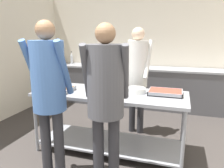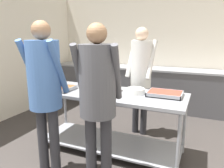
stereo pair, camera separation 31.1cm
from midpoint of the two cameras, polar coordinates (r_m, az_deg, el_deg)
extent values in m
cube|color=beige|center=(5.43, 12.72, 8.81)|extent=(5.01, 0.06, 2.65)
cube|color=beige|center=(4.74, -24.41, 7.48)|extent=(0.06, 4.40, 2.65)
cube|color=#4C4C51|center=(5.20, 11.47, -1.11)|extent=(4.85, 0.62, 0.89)
cube|color=gray|center=(5.11, 11.70, 3.96)|extent=(4.85, 0.65, 0.04)
cube|color=black|center=(5.01, 22.67, 3.16)|extent=(0.55, 0.44, 0.02)
cube|color=gray|center=(3.05, 2.17, -2.61)|extent=(2.11, 0.79, 0.04)
cube|color=gray|center=(3.32, 2.06, -14.99)|extent=(2.03, 0.71, 0.02)
cylinder|color=gray|center=(3.40, -16.33, -9.28)|extent=(0.04, 0.04, 0.84)
cylinder|color=gray|center=(2.70, 20.26, -15.55)|extent=(0.04, 0.04, 0.84)
cylinder|color=gray|center=(3.92, -9.91, -6.00)|extent=(0.04, 0.04, 0.84)
cylinder|color=gray|center=(3.33, 21.02, -10.13)|extent=(0.04, 0.04, 0.84)
cube|color=gray|center=(3.26, -11.15, -1.39)|extent=(0.44, 0.33, 0.01)
cube|color=brown|center=(3.25, -11.16, -0.96)|extent=(0.42, 0.30, 0.04)
cube|color=gray|center=(3.13, -12.78, -1.64)|extent=(0.44, 0.01, 0.05)
cube|color=gray|center=(3.38, -9.66, -0.45)|extent=(0.44, 0.01, 0.05)
cube|color=gray|center=(3.38, -14.19, -0.66)|extent=(0.01, 0.33, 0.05)
cube|color=gray|center=(3.14, -7.90, -1.40)|extent=(0.01, 0.33, 0.05)
cylinder|color=silver|center=(3.43, -2.28, -0.07)|extent=(0.19, 0.19, 0.05)
sphere|color=#2D702D|center=(3.42, -2.07, 0.51)|extent=(0.06, 0.06, 0.06)
sphere|color=#2D702D|center=(3.44, -1.79, 0.60)|extent=(0.05, 0.05, 0.05)
sphere|color=#2D702D|center=(3.47, -2.71, 0.69)|extent=(0.06, 0.06, 0.06)
sphere|color=#2D702D|center=(3.42, -2.54, 0.53)|extent=(0.06, 0.06, 0.06)
sphere|color=#2D702D|center=(3.40, -2.19, 0.42)|extent=(0.06, 0.06, 0.06)
cylinder|color=gray|center=(2.92, 0.43, -1.97)|extent=(0.30, 0.30, 0.09)
cylinder|color=beige|center=(2.91, 0.43, -1.20)|extent=(0.27, 0.27, 0.01)
cylinder|color=black|center=(2.83, 4.57, -1.70)|extent=(0.14, 0.02, 0.02)
cylinder|color=white|center=(3.03, 9.06, -2.38)|extent=(0.27, 0.27, 0.01)
cylinder|color=white|center=(3.02, 9.07, -2.16)|extent=(0.27, 0.27, 0.01)
cylinder|color=white|center=(3.02, 9.07, -1.94)|extent=(0.26, 0.26, 0.01)
cylinder|color=white|center=(3.02, 9.08, -1.72)|extent=(0.26, 0.26, 0.01)
cylinder|color=white|center=(3.02, 9.09, -1.50)|extent=(0.26, 0.26, 0.01)
cylinder|color=white|center=(3.01, 9.10, -1.27)|extent=(0.26, 0.26, 0.01)
cube|color=gray|center=(3.00, 16.56, -2.87)|extent=(0.45, 0.34, 0.01)
cube|color=#B23D2D|center=(3.00, 16.59, -2.40)|extent=(0.42, 0.31, 0.04)
cube|color=gray|center=(2.84, 16.17, -3.27)|extent=(0.45, 0.01, 0.05)
cube|color=gray|center=(3.16, 16.95, -1.76)|extent=(0.45, 0.01, 0.05)
cube|color=gray|center=(3.03, 12.51, -2.09)|extent=(0.01, 0.34, 0.05)
cube|color=gray|center=(2.98, 20.72, -2.85)|extent=(0.01, 0.34, 0.05)
cylinder|color=#2D2D33|center=(2.82, -14.58, -13.89)|extent=(0.12, 0.12, 0.84)
cylinder|color=#2D2D33|center=(2.74, -11.59, -14.58)|extent=(0.12, 0.12, 0.84)
cylinder|color=#4770B2|center=(2.63, -17.71, 4.45)|extent=(0.09, 0.35, 0.62)
cylinder|color=#4770B2|center=(2.41, -10.23, 4.17)|extent=(0.09, 0.35, 0.62)
cylinder|color=#4770B2|center=(2.53, -14.02, 2.29)|extent=(0.37, 0.37, 0.77)
sphere|color=#8C6647|center=(2.49, -14.63, 13.48)|extent=(0.21, 0.21, 0.21)
cylinder|color=#2D2D33|center=(2.56, -1.89, -16.65)|extent=(0.12, 0.12, 0.82)
cylinder|color=#2D2D33|center=(2.53, 2.13, -17.03)|extent=(0.12, 0.12, 0.82)
cylinder|color=#4C4C51|center=(2.29, -4.90, 3.15)|extent=(0.14, 0.34, 0.61)
cylinder|color=#4C4C51|center=(2.21, 5.30, 2.81)|extent=(0.14, 0.34, 0.61)
cylinder|color=#4C4C51|center=(2.26, 0.11, 0.78)|extent=(0.39, 0.39, 0.76)
sphere|color=#8C6647|center=(2.21, 0.12, 13.11)|extent=(0.21, 0.21, 0.21)
cylinder|color=#2D2D33|center=(3.76, 10.69, -6.99)|extent=(0.11, 0.11, 0.82)
cylinder|color=#2D2D33|center=(3.82, 8.54, -6.64)|extent=(0.11, 0.11, 0.82)
cylinder|color=silver|center=(3.54, 12.84, 6.26)|extent=(0.11, 0.34, 0.61)
cylinder|color=silver|center=(3.66, 7.49, 6.67)|extent=(0.11, 0.34, 0.61)
cylinder|color=silver|center=(3.61, 10.06, 5.07)|extent=(0.34, 0.34, 0.76)
sphere|color=beige|center=(3.58, 10.37, 12.77)|extent=(0.21, 0.21, 0.21)
cylinder|color=silver|center=(5.82, -6.12, 6.45)|extent=(0.07, 0.07, 0.21)
cone|color=silver|center=(5.80, -6.16, 7.91)|extent=(0.06, 0.06, 0.08)
cylinder|color=black|center=(5.80, -6.17, 8.40)|extent=(0.03, 0.03, 0.02)
camera|label=1|loc=(0.16, -87.14, 0.64)|focal=35.00mm
camera|label=2|loc=(0.16, 92.86, -0.64)|focal=35.00mm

